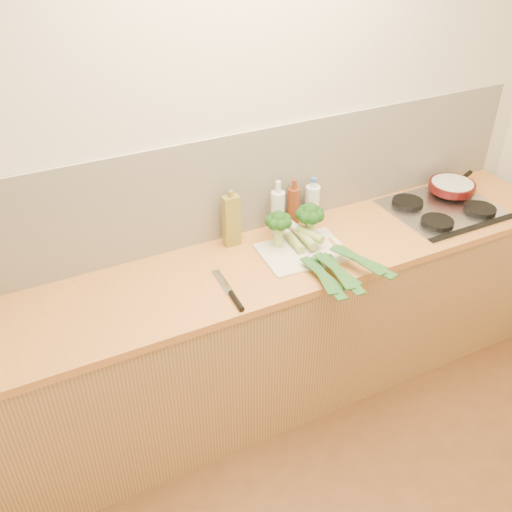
{
  "coord_description": "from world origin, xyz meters",
  "views": [
    {
      "loc": [
        -1.13,
        -0.78,
        2.45
      ],
      "look_at": [
        -0.18,
        1.1,
        1.02
      ],
      "focal_mm": 40.0,
      "sensor_mm": 36.0,
      "label": 1
    }
  ],
  "objects_px": {
    "chopping_board": "(303,252)",
    "chefs_knife": "(233,296)",
    "skillet": "(452,186)",
    "gas_hob": "(444,208)"
  },
  "relations": [
    {
      "from": "chopping_board",
      "to": "chefs_knife",
      "type": "xyz_separation_m",
      "value": [
        -0.46,
        -0.17,
        0.0
      ]
    },
    {
      "from": "chefs_knife",
      "to": "skillet",
      "type": "relative_size",
      "value": 0.9
    },
    {
      "from": "skillet",
      "to": "chefs_knife",
      "type": "bearing_deg",
      "value": 169.48
    },
    {
      "from": "chopping_board",
      "to": "gas_hob",
      "type": "bearing_deg",
      "value": 4.41
    },
    {
      "from": "chefs_knife",
      "to": "skillet",
      "type": "xyz_separation_m",
      "value": [
        1.52,
        0.3,
        0.05
      ]
    },
    {
      "from": "gas_hob",
      "to": "chefs_knife",
      "type": "distance_m",
      "value": 1.37
    },
    {
      "from": "chopping_board",
      "to": "chefs_knife",
      "type": "relative_size",
      "value": 1.24
    },
    {
      "from": "gas_hob",
      "to": "skillet",
      "type": "xyz_separation_m",
      "value": [
        0.16,
        0.12,
        0.05
      ]
    },
    {
      "from": "chefs_knife",
      "to": "skillet",
      "type": "bearing_deg",
      "value": 13.91
    },
    {
      "from": "chopping_board",
      "to": "skillet",
      "type": "xyz_separation_m",
      "value": [
        1.06,
        0.13,
        0.05
      ]
    }
  ]
}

